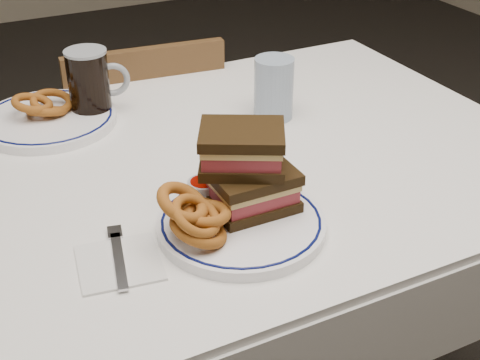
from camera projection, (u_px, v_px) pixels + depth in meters
name	position (u px, v px, depth m)	size (l,w,h in m)	color
dining_table	(203.00, 211.00, 1.26)	(1.27, 0.87, 0.75)	white
chair_far	(145.00, 170.00, 1.79)	(0.41, 0.41, 0.82)	#412915
main_plate	(241.00, 224.00, 1.02)	(0.26, 0.26, 0.02)	white
reuben_sandwich	(247.00, 169.00, 1.02)	(0.16, 0.15, 0.13)	black
onion_rings_main	(196.00, 215.00, 0.97)	(0.11, 0.12, 0.10)	brown
ketchup_ramekin	(204.00, 188.00, 1.06)	(0.05, 0.05, 0.03)	silver
beer_mug	(90.00, 83.00, 1.34)	(0.12, 0.08, 0.14)	black
water_glass	(274.00, 88.00, 1.33)	(0.08, 0.08, 0.12)	#8FA2B9
far_plate	(48.00, 119.00, 1.33)	(0.27, 0.27, 0.02)	white
onion_rings_far	(44.00, 105.00, 1.33)	(0.13, 0.10, 0.07)	brown
napkin_fork	(119.00, 261.00, 0.95)	(0.13, 0.15, 0.01)	silver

